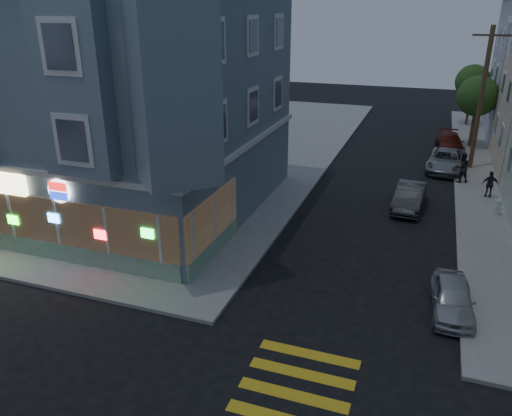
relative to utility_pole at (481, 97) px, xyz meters
The scene contains 14 objects.
ground 27.26m from the utility_pole, 116.57° to the right, with size 120.00×120.00×0.00m, color black.
sidewalk_nw 25.95m from the utility_pole, behind, with size 33.00×42.00×0.15m, color gray.
corner_building 22.24m from the utility_pole, 144.13° to the right, with size 14.60×14.60×11.40m.
utility_pole is the anchor object (origin of this frame).
street_tree_near 6.06m from the utility_pole, 88.09° to the left, with size 3.00×3.00×5.30m.
street_tree_far 14.03m from the utility_pole, 89.18° to the left, with size 3.00×3.00×5.30m.
pedestrian_a 5.12m from the utility_pole, 101.50° to the right, with size 0.89×0.69×1.83m, color black.
pedestrian_b 6.94m from the utility_pole, 82.45° to the right, with size 0.89×0.37×1.51m, color #26232B.
parked_car_a 18.89m from the utility_pole, 94.05° to the right, with size 1.41×3.50×1.19m, color #B3B7BC.
parked_car_b 10.15m from the utility_pole, 111.50° to the right, with size 1.43×4.09×1.35m, color #36393B.
parked_car_c 6.21m from the utility_pole, 106.38° to the left, with size 1.79×4.41×1.28m, color #5D1D15.
parked_car_d 4.47m from the utility_pole, 153.51° to the right, with size 2.25×4.88×1.36m, color #90969A.
traffic_signal 22.85m from the utility_pole, 120.78° to the right, with size 0.59×0.57×5.13m.
fire_hydrant 9.42m from the utility_pole, 83.19° to the right, with size 0.50×0.29×0.86m.
Camera 1 is at (9.22, -11.03, 10.24)m, focal length 35.00 mm.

